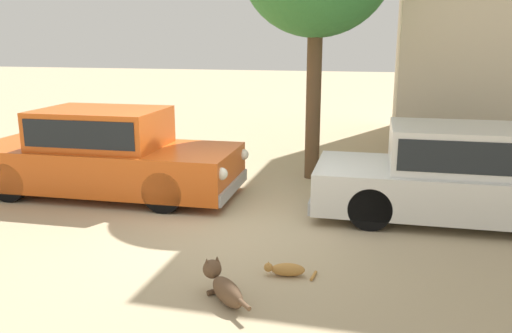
% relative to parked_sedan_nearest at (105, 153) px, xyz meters
% --- Properties ---
extents(ground_plane, '(80.00, 80.00, 0.00)m').
position_rel_parked_sedan_nearest_xyz_m(ground_plane, '(2.68, -1.16, -0.75)').
color(ground_plane, tan).
extents(parked_sedan_nearest, '(4.86, 1.96, 1.52)m').
position_rel_parked_sedan_nearest_xyz_m(parked_sedan_nearest, '(0.00, 0.00, 0.00)').
color(parked_sedan_nearest, '#D15619').
rests_on(parked_sedan_nearest, ground_plane).
extents(parked_sedan_second, '(4.46, 1.88, 1.44)m').
position_rel_parked_sedan_nearest_xyz_m(parked_sedan_second, '(5.91, 0.09, -0.04)').
color(parked_sedan_second, silver).
rests_on(parked_sedan_second, ground_plane).
extents(stray_dog_spotted, '(0.75, 0.76, 0.39)m').
position_rel_parked_sedan_nearest_xyz_m(stray_dog_spotted, '(3.24, -3.27, -0.58)').
color(stray_dog_spotted, brown).
rests_on(stray_dog_spotted, ground_plane).
extents(stray_cat, '(0.61, 0.25, 0.16)m').
position_rel_parked_sedan_nearest_xyz_m(stray_cat, '(3.78, -2.54, -0.67)').
color(stray_cat, '#B77F3D').
rests_on(stray_cat, ground_plane).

